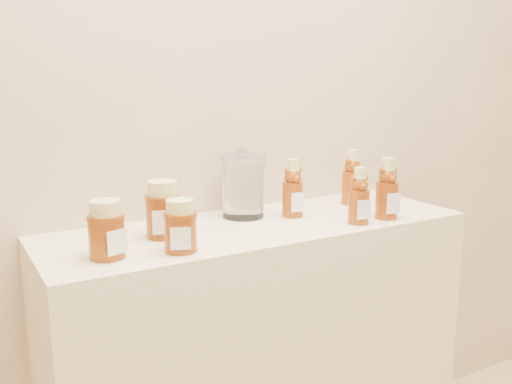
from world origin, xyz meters
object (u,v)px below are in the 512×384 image
glass_canister (243,184)px  display_table (259,372)px  bear_bottle_back_left (293,184)px  honey_jar_left (106,229)px  bear_bottle_front_left (359,192)px

glass_canister → display_table: bearing=-91.6°
display_table → bear_bottle_back_left: 0.56m
honey_jar_left → glass_canister: size_ratio=0.68×
bear_bottle_front_left → glass_canister: size_ratio=0.91×
bear_bottle_back_left → honey_jar_left: 0.59m
bear_bottle_back_left → glass_canister: glass_canister is taller
bear_bottle_front_left → display_table: bearing=162.2°
bear_bottle_front_left → honey_jar_left: 0.69m
bear_bottle_back_left → honey_jar_left: bear_bottle_back_left is taller
display_table → glass_canister: (0.00, 0.10, 0.55)m
bear_bottle_front_left → honey_jar_left: bear_bottle_front_left is taller
display_table → glass_canister: size_ratio=6.08×
display_table → honey_jar_left: bearing=-169.9°
bear_bottle_back_left → glass_canister: size_ratio=0.97×
display_table → bear_bottle_front_left: size_ratio=6.70×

